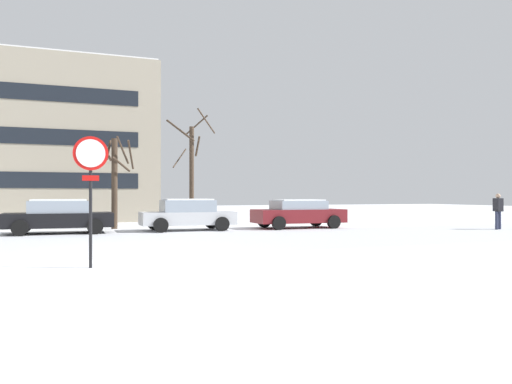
{
  "coord_description": "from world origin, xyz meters",
  "views": [
    {
      "loc": [
        -1.78,
        -14.25,
        1.61
      ],
      "look_at": [
        5.47,
        4.95,
        1.73
      ],
      "focal_mm": 35.57,
      "sensor_mm": 36.0,
      "label": 1
    }
  ],
  "objects_px": {
    "parked_car_black": "(59,216)",
    "parked_car_silver": "(188,214)",
    "stop_sign": "(91,175)",
    "parked_car_maroon": "(298,213)",
    "pedestrian_crossing": "(498,209)"
  },
  "relations": [
    {
      "from": "stop_sign",
      "to": "parked_car_silver",
      "type": "xyz_separation_m",
      "value": [
        4.67,
        10.74,
        -1.32
      ]
    },
    {
      "from": "parked_car_maroon",
      "to": "parked_car_black",
      "type": "bearing_deg",
      "value": 178.09
    },
    {
      "from": "stop_sign",
      "to": "parked_car_black",
      "type": "distance_m",
      "value": 10.99
    },
    {
      "from": "stop_sign",
      "to": "parked_car_maroon",
      "type": "bearing_deg",
      "value": 46.16
    },
    {
      "from": "pedestrian_crossing",
      "to": "stop_sign",
      "type": "bearing_deg",
      "value": -161.0
    },
    {
      "from": "pedestrian_crossing",
      "to": "parked_car_silver",
      "type": "bearing_deg",
      "value": 162.29
    },
    {
      "from": "stop_sign",
      "to": "parked_car_black",
      "type": "xyz_separation_m",
      "value": [
        -0.77,
        10.89,
        -1.32
      ]
    },
    {
      "from": "parked_car_black",
      "to": "stop_sign",
      "type": "bearing_deg",
      "value": -85.95
    },
    {
      "from": "parked_car_black",
      "to": "parked_car_maroon",
      "type": "relative_size",
      "value": 0.98
    },
    {
      "from": "stop_sign",
      "to": "parked_car_black",
      "type": "bearing_deg",
      "value": 94.05
    },
    {
      "from": "stop_sign",
      "to": "parked_car_maroon",
      "type": "height_order",
      "value": "stop_sign"
    },
    {
      "from": "parked_car_black",
      "to": "parked_car_silver",
      "type": "relative_size",
      "value": 1.03
    },
    {
      "from": "parked_car_maroon",
      "to": "pedestrian_crossing",
      "type": "distance_m",
      "value": 9.32
    },
    {
      "from": "parked_car_black",
      "to": "pedestrian_crossing",
      "type": "height_order",
      "value": "pedestrian_crossing"
    },
    {
      "from": "stop_sign",
      "to": "pedestrian_crossing",
      "type": "relative_size",
      "value": 1.74
    }
  ]
}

